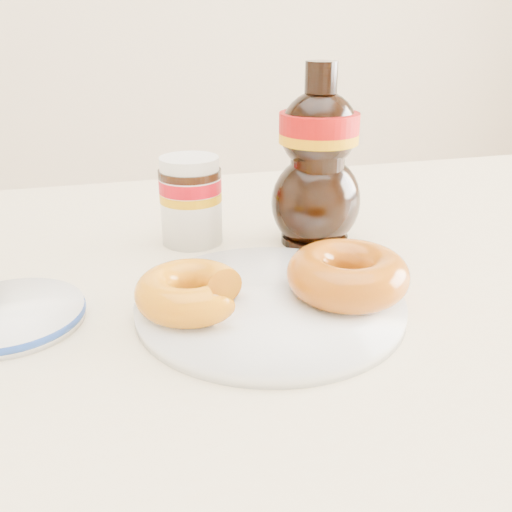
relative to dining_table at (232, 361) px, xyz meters
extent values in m
cube|color=beige|center=(0.00, 0.00, 0.06)|extent=(1.40, 0.90, 0.04)
cylinder|color=#C6B28C|center=(0.62, 0.37, -0.31)|extent=(0.06, 0.06, 0.71)
cylinder|color=white|center=(0.03, -0.05, 0.09)|extent=(0.25, 0.25, 0.01)
torus|color=white|center=(0.03, -0.05, 0.09)|extent=(0.25, 0.25, 0.01)
torus|color=orange|center=(-0.05, -0.05, 0.11)|extent=(0.12, 0.12, 0.03)
torus|color=#9F480A|center=(0.10, -0.06, 0.12)|extent=(0.14, 0.14, 0.04)
cylinder|color=white|center=(-0.01, 0.15, 0.13)|extent=(0.07, 0.07, 0.09)
cylinder|color=#9B0510|center=(-0.01, 0.15, 0.16)|extent=(0.07, 0.07, 0.02)
cylinder|color=#D89905|center=(-0.01, 0.15, 0.14)|extent=(0.07, 0.07, 0.01)
cylinder|color=black|center=(-0.01, 0.15, 0.17)|extent=(0.07, 0.07, 0.01)
cylinder|color=white|center=(-0.01, 0.15, 0.18)|extent=(0.07, 0.07, 0.02)
cylinder|color=white|center=(-0.21, -0.01, 0.09)|extent=(0.13, 0.13, 0.01)
torus|color=navy|center=(-0.21, -0.01, 0.09)|extent=(0.14, 0.14, 0.01)
camera|label=1|loc=(-0.11, -0.51, 0.34)|focal=40.00mm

